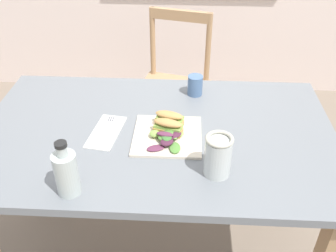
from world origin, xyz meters
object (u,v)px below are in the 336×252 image
at_px(dining_table, 157,157).
at_px(cup_extra_side, 195,85).
at_px(plate_lunch, 167,136).
at_px(mason_jar_iced_tea, 218,157).
at_px(sandwich_half_front, 168,126).
at_px(sandwich_half_back, 169,118).
at_px(chair_wooden_far, 173,88).
at_px(bottle_cold_brew, 67,175).
at_px(fork_on_napkin, 107,128).

height_order(dining_table, cup_extra_side, cup_extra_side).
height_order(plate_lunch, mason_jar_iced_tea, mason_jar_iced_tea).
relative_size(sandwich_half_front, cup_extra_side, 1.33).
height_order(sandwich_half_front, sandwich_half_back, same).
bearing_deg(sandwich_half_front, dining_table, 152.86).
xyz_separation_m(chair_wooden_far, sandwich_half_front, (0.02, -0.86, 0.33)).
relative_size(plate_lunch, bottle_cold_brew, 1.31).
bearing_deg(sandwich_half_front, cup_extra_side, 71.82).
relative_size(fork_on_napkin, mason_jar_iced_tea, 1.31).
xyz_separation_m(sandwich_half_front, sandwich_half_back, (0.00, 0.05, 0.00)).
distance_m(dining_table, mason_jar_iced_tea, 0.36).
relative_size(dining_table, chair_wooden_far, 1.52).
relative_size(dining_table, cup_extra_side, 15.52).
distance_m(dining_table, cup_extra_side, 0.35).
height_order(plate_lunch, fork_on_napkin, plate_lunch).
height_order(plate_lunch, bottle_cold_brew, bottle_cold_brew).
distance_m(dining_table, plate_lunch, 0.14).
relative_size(dining_table, sandwich_half_back, 11.68).
bearing_deg(fork_on_napkin, sandwich_half_back, 7.51).
relative_size(plate_lunch, fork_on_napkin, 1.31).
height_order(chair_wooden_far, bottle_cold_brew, bottle_cold_brew).
relative_size(plate_lunch, sandwich_half_front, 2.16).
distance_m(chair_wooden_far, bottle_cold_brew, 1.25).
xyz_separation_m(chair_wooden_far, sandwich_half_back, (0.02, -0.81, 0.33)).
height_order(chair_wooden_far, fork_on_napkin, chair_wooden_far).
bearing_deg(cup_extra_side, sandwich_half_front, -108.18).
bearing_deg(mason_jar_iced_tea, cup_extra_side, 97.86).
bearing_deg(bottle_cold_brew, sandwich_half_back, 51.32).
height_order(dining_table, sandwich_half_back, sandwich_half_back).
bearing_deg(bottle_cold_brew, cup_extra_side, 57.80).
relative_size(chair_wooden_far, mason_jar_iced_tea, 6.14).
bearing_deg(mason_jar_iced_tea, sandwich_half_back, 123.71).
relative_size(bottle_cold_brew, cup_extra_side, 2.18).
distance_m(plate_lunch, cup_extra_side, 0.33).
bearing_deg(bottle_cold_brew, sandwich_half_front, 47.16).
bearing_deg(mason_jar_iced_tea, bottle_cold_brew, -166.45).
bearing_deg(sandwich_half_front, sandwich_half_back, 87.42).
xyz_separation_m(plate_lunch, fork_on_napkin, (-0.23, 0.03, 0.00)).
distance_m(dining_table, chair_wooden_far, 0.86).
distance_m(sandwich_half_back, cup_extra_side, 0.26).
bearing_deg(fork_on_napkin, cup_extra_side, 40.50).
xyz_separation_m(sandwich_half_back, cup_extra_side, (0.10, 0.25, 0.00)).
height_order(sandwich_half_back, fork_on_napkin, sandwich_half_back).
bearing_deg(plate_lunch, mason_jar_iced_tea, -47.41).
relative_size(fork_on_napkin, cup_extra_side, 2.18).
bearing_deg(plate_lunch, dining_table, 140.61).
distance_m(dining_table, sandwich_half_back, 0.17).
distance_m(plate_lunch, sandwich_half_front, 0.04).
xyz_separation_m(fork_on_napkin, cup_extra_side, (0.32, 0.28, 0.04)).
distance_m(chair_wooden_far, fork_on_napkin, 0.92).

